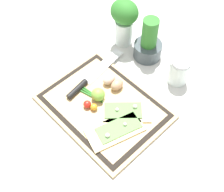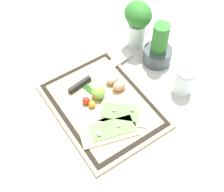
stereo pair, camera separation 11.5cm
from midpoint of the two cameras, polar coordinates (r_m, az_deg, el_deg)
The scene contains 14 objects.
ground_plane at distance 1.16m, azimuth 1.11°, elevation -2.10°, with size 6.00×6.00×0.00m, color silver.
cutting_board at distance 1.15m, azimuth 1.11°, elevation -1.88°, with size 0.44×0.33×0.02m.
pizza_slice_near at distance 1.08m, azimuth 2.48°, elevation -6.41°, with size 0.15×0.22×0.02m.
pizza_slice_far at distance 1.12m, azimuth 4.95°, elevation -3.26°, with size 0.19×0.19×0.02m.
knife at distance 1.21m, azimuth -1.23°, elevation 3.22°, with size 0.08×0.31×0.02m.
egg_brown at distance 1.17m, azimuth 4.11°, elevation 1.71°, with size 0.04×0.05×0.04m, color tan.
egg_pink at distance 1.19m, azimuth 2.86°, elevation 2.92°, with size 0.04×0.05×0.04m, color beige.
lime at distance 1.14m, azimuth 0.35°, elevation 0.42°, with size 0.05×0.05×0.05m, color #7FB742.
cherry_tomato_red at distance 1.14m, azimuth -1.90°, elevation -1.06°, with size 0.03×0.03×0.03m, color red.
cherry_tomato_yellow at distance 1.13m, azimuth -0.78°, elevation -1.73°, with size 0.03×0.03×0.03m, color gold.
scallion_bunch at distance 1.14m, azimuth 1.98°, elevation -1.80°, with size 0.25×0.07×0.01m.
herb_pot at distance 1.28m, azimuth 11.05°, elevation 8.21°, with size 0.12×0.12×0.19m.
sauce_jar at distance 1.21m, azimuth 15.63°, elevation 2.36°, with size 0.08×0.08×0.11m.
herb_glass at distance 1.29m, azimuth 7.30°, elevation 13.25°, with size 0.12×0.10×0.21m.
Camera 2 is at (0.55, -0.33, 0.97)m, focal length 50.00 mm.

